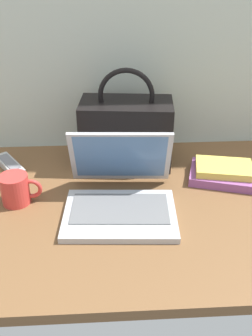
{
  "coord_description": "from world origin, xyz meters",
  "views": [
    {
      "loc": [
        -0.07,
        -0.9,
        0.68
      ],
      "look_at": [
        -0.02,
        0.0,
        0.15
      ],
      "focal_mm": 40.21,
      "sensor_mm": 36.0,
      "label": 1
    }
  ],
  "objects_px": {
    "remote_control_far": "(10,165)",
    "laptop": "(120,194)",
    "book_stack": "(223,173)",
    "handbag": "(126,131)",
    "coffee_mug": "(16,189)"
  },
  "relations": [
    {
      "from": "book_stack",
      "to": "laptop",
      "type": "bearing_deg",
      "value": -158.75
    },
    {
      "from": "laptop",
      "to": "handbag",
      "type": "xyz_separation_m",
      "value": [
        0.03,
        0.26,
        0.07
      ]
    },
    {
      "from": "remote_control_far",
      "to": "laptop",
      "type": "bearing_deg",
      "value": -33.44
    },
    {
      "from": "book_stack",
      "to": "remote_control_far",
      "type": "bearing_deg",
      "value": 171.14
    },
    {
      "from": "coffee_mug",
      "to": "remote_control_far",
      "type": "xyz_separation_m",
      "value": [
        -0.07,
        0.2,
        -0.03
      ]
    },
    {
      "from": "book_stack",
      "to": "handbag",
      "type": "bearing_deg",
      "value": 156.84
    },
    {
      "from": "coffee_mug",
      "to": "book_stack",
      "type": "relative_size",
      "value": 0.5
    },
    {
      "from": "laptop",
      "to": "book_stack",
      "type": "relative_size",
      "value": 1.34
    },
    {
      "from": "laptop",
      "to": "remote_control_far",
      "type": "height_order",
      "value": "laptop"
    },
    {
      "from": "coffee_mug",
      "to": "book_stack",
      "type": "xyz_separation_m",
      "value": [
        0.64,
        0.09,
        -0.02
      ]
    },
    {
      "from": "remote_control_far",
      "to": "book_stack",
      "type": "xyz_separation_m",
      "value": [
        0.7,
        -0.11,
        0.01
      ]
    },
    {
      "from": "coffee_mug",
      "to": "handbag",
      "type": "xyz_separation_m",
      "value": [
        0.33,
        0.22,
        0.07
      ]
    },
    {
      "from": "laptop",
      "to": "handbag",
      "type": "height_order",
      "value": "handbag"
    },
    {
      "from": "coffee_mug",
      "to": "laptop",
      "type": "bearing_deg",
      "value": -7.59
    },
    {
      "from": "laptop",
      "to": "book_stack",
      "type": "bearing_deg",
      "value": 21.25
    }
  ]
}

